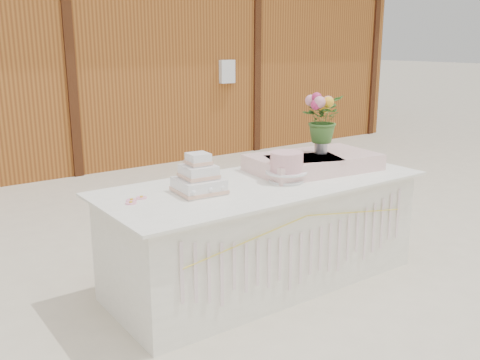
# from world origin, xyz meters

# --- Properties ---
(ground) EXTENTS (80.00, 80.00, 0.00)m
(ground) POSITION_xyz_m (0.00, 0.00, 0.00)
(ground) COLOR beige
(ground) RESTS_ON ground
(barn) EXTENTS (12.60, 4.60, 3.30)m
(barn) POSITION_xyz_m (-0.01, 5.99, 1.68)
(barn) COLOR #97581F
(barn) RESTS_ON ground
(cake_table) EXTENTS (2.40, 1.00, 0.77)m
(cake_table) POSITION_xyz_m (0.00, -0.00, 0.39)
(cake_table) COLOR white
(cake_table) RESTS_ON ground
(wedding_cake) EXTENTS (0.32, 0.32, 0.27)m
(wedding_cake) POSITION_xyz_m (-0.53, 0.03, 0.86)
(wedding_cake) COLOR white
(wedding_cake) RESTS_ON cake_table
(pink_cake_stand) EXTENTS (0.30, 0.30, 0.22)m
(pink_cake_stand) POSITION_xyz_m (0.13, -0.08, 0.89)
(pink_cake_stand) COLOR white
(pink_cake_stand) RESTS_ON cake_table
(satin_runner) EXTENTS (1.04, 0.68, 0.12)m
(satin_runner) POSITION_xyz_m (0.54, 0.06, 0.83)
(satin_runner) COLOR #FFD4CD
(satin_runner) RESTS_ON cake_table
(flower_vase) EXTENTS (0.10, 0.10, 0.14)m
(flower_vase) POSITION_xyz_m (0.62, 0.07, 0.96)
(flower_vase) COLOR #A4A4A9
(flower_vase) RESTS_ON satin_runner
(bouquet) EXTENTS (0.42, 0.40, 0.36)m
(bouquet) POSITION_xyz_m (0.62, 0.07, 1.21)
(bouquet) COLOR #3F6D2B
(bouquet) RESTS_ON flower_vase
(loose_flowers) EXTENTS (0.14, 0.34, 0.02)m
(loose_flowers) POSITION_xyz_m (-0.96, 0.01, 0.78)
(loose_flowers) COLOR pink
(loose_flowers) RESTS_ON cake_table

